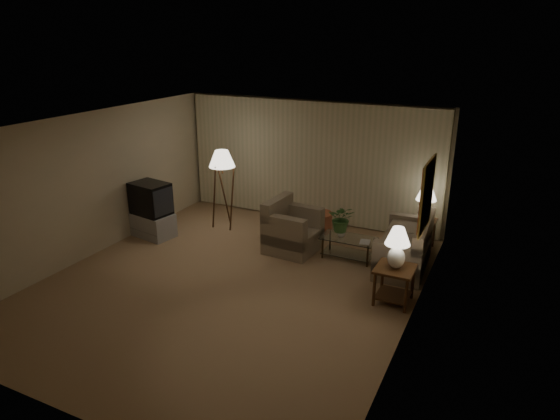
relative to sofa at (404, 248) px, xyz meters
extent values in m
plane|color=#9D7157|center=(-2.50, -1.89, -0.36)|extent=(7.00, 7.00, 0.00)
cube|color=#C0B393|center=(-2.50, 1.61, 0.99)|extent=(6.00, 0.04, 2.70)
cube|color=#C0B393|center=(-5.50, -1.89, 0.99)|extent=(0.04, 7.00, 2.70)
cube|color=#C0B393|center=(0.50, -1.89, 0.99)|extent=(0.04, 7.00, 2.70)
cube|color=white|center=(-2.50, -1.89, 2.34)|extent=(6.00, 7.00, 0.04)
cube|color=beige|center=(-2.50, 1.53, 0.99)|extent=(5.85, 0.12, 2.65)
cube|color=gold|center=(0.48, -1.09, 1.39)|extent=(0.03, 0.90, 1.10)
cube|color=#A72C1F|center=(0.45, -1.09, 1.39)|extent=(0.02, 0.80, 1.00)
cube|color=gray|center=(0.00, 0.00, -0.17)|extent=(1.73, 0.99, 0.38)
cube|color=gray|center=(-2.11, -0.22, -0.15)|extent=(1.07, 1.03, 0.42)
cube|color=#3B1E10|center=(0.15, -1.35, 0.22)|extent=(0.59, 0.59, 0.04)
cube|color=#3B1E10|center=(0.15, -1.35, -0.24)|extent=(0.50, 0.50, 0.02)
cylinder|color=#3B1E10|center=(-0.10, -1.60, -0.08)|extent=(0.05, 0.05, 0.56)
cylinder|color=#3B1E10|center=(-0.10, -1.10, -0.08)|extent=(0.05, 0.05, 0.56)
cylinder|color=#3B1E10|center=(0.40, -1.60, -0.08)|extent=(0.05, 0.05, 0.56)
cylinder|color=#3B1E10|center=(0.40, -1.10, -0.08)|extent=(0.05, 0.05, 0.56)
cube|color=#3B1E10|center=(0.15, 1.01, 0.22)|extent=(0.48, 0.40, 0.04)
cube|color=#3B1E10|center=(0.15, 1.01, -0.24)|extent=(0.41, 0.34, 0.02)
cylinder|color=#3B1E10|center=(-0.04, 0.85, -0.08)|extent=(0.05, 0.05, 0.56)
cylinder|color=#3B1E10|center=(-0.04, 1.16, -0.08)|extent=(0.05, 0.05, 0.56)
cylinder|color=#3B1E10|center=(0.34, 0.85, -0.08)|extent=(0.05, 0.05, 0.56)
cylinder|color=#3B1E10|center=(0.34, 1.16, -0.08)|extent=(0.05, 0.05, 0.56)
ellipsoid|color=white|center=(0.15, -1.35, 0.41)|extent=(0.27, 0.27, 0.34)
cylinder|color=white|center=(0.15, -1.35, 0.61)|extent=(0.03, 0.03, 0.08)
cone|color=white|center=(0.15, -1.35, 0.77)|extent=(0.39, 0.39, 0.27)
ellipsoid|color=white|center=(0.15, 1.01, 0.41)|extent=(0.27, 0.27, 0.34)
cylinder|color=white|center=(0.15, 1.01, 0.62)|extent=(0.03, 0.03, 0.08)
cone|color=white|center=(0.15, 1.01, 0.77)|extent=(0.39, 0.39, 0.27)
cube|color=silver|center=(-1.01, -0.10, 0.04)|extent=(1.01, 0.55, 0.02)
cube|color=silver|center=(-1.01, -0.10, -0.26)|extent=(0.94, 0.48, 0.01)
cylinder|color=#3C2D18|center=(-1.45, -0.31, -0.16)|extent=(0.04, 0.04, 0.40)
cylinder|color=#3C2D18|center=(-1.45, 0.11, -0.16)|extent=(0.04, 0.04, 0.40)
cylinder|color=#3C2D18|center=(-0.58, -0.31, -0.16)|extent=(0.04, 0.04, 0.40)
cylinder|color=#3C2D18|center=(-0.58, 0.11, -0.16)|extent=(0.04, 0.04, 0.40)
cube|color=#98989A|center=(-5.05, -0.83, -0.11)|extent=(1.06, 0.85, 0.50)
cube|color=black|center=(-5.05, -0.83, 0.46)|extent=(0.95, 0.81, 0.66)
cylinder|color=#3B1E10|center=(-3.98, 0.26, 0.98)|extent=(0.04, 0.04, 0.25)
cone|color=white|center=(-3.98, 0.26, 1.18)|extent=(0.56, 0.56, 0.35)
cylinder|color=#A95239|center=(-2.05, 0.91, -0.15)|extent=(0.79, 0.79, 0.42)
imported|color=white|center=(-1.16, -0.10, 0.13)|extent=(0.19, 0.19, 0.16)
imported|color=#3A692E|center=(-1.16, -0.10, 0.47)|extent=(0.55, 0.50, 0.53)
imported|color=olive|center=(-0.76, -0.20, 0.06)|extent=(0.22, 0.28, 0.02)
camera|label=1|loc=(1.58, -8.42, 3.68)|focal=32.00mm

